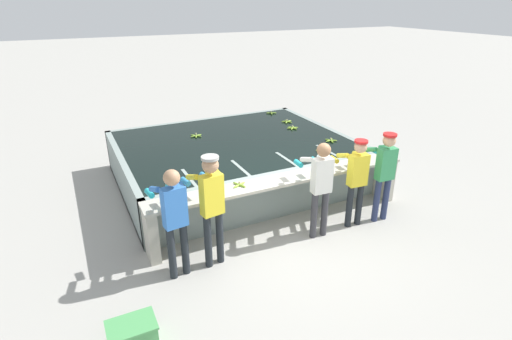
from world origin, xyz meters
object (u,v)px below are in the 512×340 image
object	(u,v)px
worker_0	(174,214)
worker_3	(356,175)
worker_1	(211,200)
banana_bunch_floating_3	(331,140)
banana_bunch_floating_4	(287,122)
banana_bunch_ledge_0	(239,185)
banana_bunch_floating_2	(292,128)
banana_bunch_floating_0	(271,113)
knife_0	(321,167)
worker_2	(320,182)
banana_bunch_floating_5	(322,150)
worker_4	(384,169)
crate	(133,335)
banana_bunch_floating_1	(196,136)

from	to	relation	value
worker_0	worker_3	xyz separation A→B (m)	(3.15, 0.01, -0.04)
worker_1	banana_bunch_floating_3	world-z (taller)	worker_1
worker_0	worker_3	size ratio (longest dim) A/B	1.05
worker_0	banana_bunch_floating_4	bearing A→B (deg)	41.94
banana_bunch_ledge_0	banana_bunch_floating_4	bearing A→B (deg)	47.74
banana_bunch_floating_2	banana_bunch_floating_3	xyz separation A→B (m)	(0.27, -1.13, 0.00)
banana_bunch_floating_0	knife_0	size ratio (longest dim) A/B	0.86
worker_2	banana_bunch_floating_5	distance (m)	1.72
worker_3	banana_bunch_floating_0	bearing A→B (deg)	81.20
worker_3	worker_4	xyz separation A→B (m)	(0.55, -0.06, 0.04)
banana_bunch_floating_5	worker_2	bearing A→B (deg)	-126.16
worker_1	worker_4	world-z (taller)	worker_1
banana_bunch_floating_4	crate	world-z (taller)	banana_bunch_floating_4
crate	banana_bunch_floating_1	bearing A→B (deg)	62.72
worker_1	banana_bunch_floating_1	distance (m)	3.43
worker_2	banana_bunch_floating_0	world-z (taller)	worker_2
knife_0	worker_0	bearing A→B (deg)	-167.55
banana_bunch_floating_3	crate	world-z (taller)	banana_bunch_floating_3
worker_4	banana_bunch_floating_4	size ratio (longest dim) A/B	5.96
banana_bunch_floating_4	banana_bunch_floating_0	bearing A→B (deg)	88.06
worker_3	worker_0	bearing A→B (deg)	-179.87
worker_1	banana_bunch_floating_4	size ratio (longest dim) A/B	6.36
worker_1	worker_3	xyz separation A→B (m)	(2.60, -0.02, -0.12)
knife_0	banana_bunch_floating_5	bearing A→B (deg)	54.08
worker_3	banana_bunch_floating_1	bearing A→B (deg)	117.40
banana_bunch_floating_3	worker_0	bearing A→B (deg)	-155.71
worker_0	banana_bunch_floating_0	bearing A→B (deg)	48.28
worker_4	banana_bunch_ledge_0	xyz separation A→B (m)	(-2.45, 0.67, -0.08)
crate	worker_0	bearing A→B (deg)	51.25
banana_bunch_floating_2	banana_bunch_floating_4	size ratio (longest dim) A/B	1.02
banana_bunch_floating_2	banana_bunch_floating_3	bearing A→B (deg)	-76.67
banana_bunch_floating_3	worker_2	bearing A→B (deg)	-130.18
banana_bunch_floating_2	banana_bunch_floating_5	xyz separation A→B (m)	(-0.22, -1.52, 0.00)
banana_bunch_floating_5	worker_3	bearing A→B (deg)	-100.92
banana_bunch_floating_0	banana_bunch_floating_4	xyz separation A→B (m)	(-0.03, -0.88, -0.00)
banana_bunch_floating_2	banana_bunch_floating_4	xyz separation A→B (m)	(0.15, 0.50, 0.00)
worker_1	worker_3	size ratio (longest dim) A/B	1.10
banana_bunch_floating_0	banana_bunch_floating_5	world-z (taller)	same
knife_0	crate	xyz separation A→B (m)	(-3.73, -1.69, -0.74)
worker_4	banana_bunch_floating_0	bearing A→B (deg)	88.53
banana_bunch_floating_2	banana_bunch_floating_0	bearing A→B (deg)	82.54
worker_4	banana_bunch_floating_3	xyz separation A→B (m)	(0.20, 1.82, -0.08)
worker_4	banana_bunch_floating_3	distance (m)	1.83
worker_1	banana_bunch_floating_5	distance (m)	3.17
banana_bunch_floating_5	banana_bunch_ledge_0	world-z (taller)	banana_bunch_ledge_0
knife_0	banana_bunch_ledge_0	bearing A→B (deg)	-179.11
worker_4	banana_bunch_floating_3	bearing A→B (deg)	83.73
worker_0	knife_0	size ratio (longest dim) A/B	5.22
worker_4	banana_bunch_ledge_0	size ratio (longest dim) A/B	6.05
banana_bunch_floating_0	banana_bunch_floating_5	bearing A→B (deg)	-97.80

